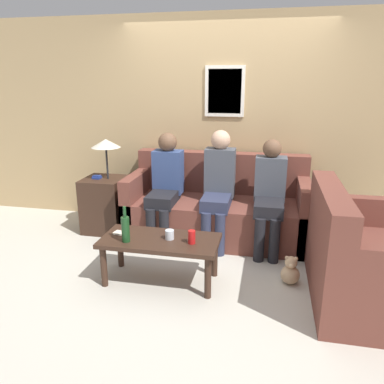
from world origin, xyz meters
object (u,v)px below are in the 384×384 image
drinking_glass (170,235)px  person_middle (218,183)px  couch_side (362,263)px  person_right (270,191)px  couch_main (217,209)px  teddy_bear (290,272)px  person_left (165,183)px  coffee_table (160,245)px  wine_bottle (125,228)px

drinking_glass → person_middle: person_middle is taller
couch_side → person_right: person_right is taller
couch_main → teddy_bear: couch_main is taller
person_left → couch_main: bearing=16.7°
coffee_table → person_left: 1.07m
wine_bottle → teddy_bear: (1.48, 0.32, -0.44)m
person_left → teddy_bear: 1.73m
coffee_table → teddy_bear: (1.20, 0.20, -0.25)m
coffee_table → couch_main: bearing=72.6°
couch_main → teddy_bear: (0.83, -0.98, -0.22)m
couch_side → coffee_table: 1.77m
person_right → wine_bottle: bearing=-139.3°
wine_bottle → person_middle: bearing=59.1°
person_middle → person_right: bearing=-5.5°
person_right → teddy_bear: size_ratio=4.42×
couch_main → wine_bottle: size_ratio=6.29×
person_middle → teddy_bear: (0.80, -0.81, -0.59)m
coffee_table → teddy_bear: bearing=9.4°
drinking_glass → person_middle: bearing=73.0°
coffee_table → wine_bottle: 0.36m
wine_bottle → couch_side: bearing=5.0°
couch_main → person_right: size_ratio=1.73×
person_left → person_right: size_ratio=1.03×
coffee_table → drinking_glass: drinking_glass is taller
drinking_glass → person_left: 1.06m
person_middle → drinking_glass: bearing=-107.0°
person_middle → couch_main: bearing=98.8°
person_middle → person_right: (0.57, -0.05, -0.04)m
couch_main → coffee_table: bearing=-107.4°
teddy_bear → person_right: bearing=106.8°
wine_bottle → teddy_bear: size_ratio=1.22×
person_right → person_middle: bearing=174.5°
couch_main → person_right: bearing=-20.1°
person_right → coffee_table: bearing=-135.4°
coffee_table → drinking_glass: 0.14m
couch_side → person_middle: 1.71m
coffee_table → person_middle: size_ratio=0.84×
coffee_table → wine_bottle: (-0.28, -0.12, 0.19)m
coffee_table → person_right: size_ratio=0.89×
couch_side → teddy_bear: 0.63m
wine_bottle → teddy_bear: wine_bottle is taller
drinking_glass → person_right: size_ratio=0.07×
person_left → couch_side: bearing=-25.2°
couch_main → person_right: 0.72m
couch_side → drinking_glass: couch_side is taller
wine_bottle → person_right: person_right is taller
couch_main → person_middle: person_middle is taller
wine_bottle → drinking_glass: wine_bottle is taller
couch_main → person_middle: (0.03, -0.16, 0.37)m
person_middle → teddy_bear: person_middle is taller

